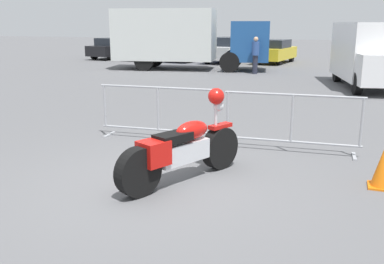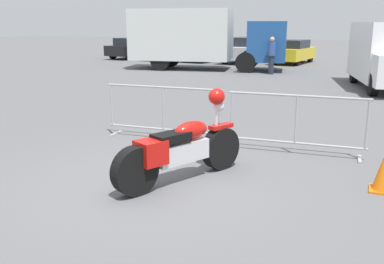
{
  "view_description": "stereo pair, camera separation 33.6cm",
  "coord_description": "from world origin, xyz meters",
  "px_view_note": "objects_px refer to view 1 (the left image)",
  "views": [
    {
      "loc": [
        2.44,
        -5.39,
        2.26
      ],
      "look_at": [
        0.27,
        0.59,
        0.65
      ],
      "focal_mm": 40.0,
      "sensor_mm": 36.0,
      "label": 1
    },
    {
      "loc": [
        2.75,
        -5.26,
        2.26
      ],
      "look_at": [
        0.27,
        0.59,
        0.65
      ],
      "focal_mm": 40.0,
      "sensor_mm": 36.0,
      "label": 2
    }
  ],
  "objects_px": {
    "motorcycle": "(183,148)",
    "parked_car_white": "(229,50)",
    "traffic_cone": "(382,168)",
    "parked_car_yellow": "(274,51)",
    "crowd_barrier_far": "(292,122)",
    "pedestrian": "(255,54)",
    "crowd_barrier_near": "(158,112)",
    "parked_car_black": "(114,48)",
    "parked_car_blue": "(189,49)",
    "parked_car_silver": "(150,49)",
    "delivery_van": "(371,53)",
    "box_truck": "(182,37)"
  },
  "relations": [
    {
      "from": "crowd_barrier_far",
      "to": "delivery_van",
      "type": "relative_size",
      "value": 0.46
    },
    {
      "from": "parked_car_silver",
      "to": "pedestrian",
      "type": "bearing_deg",
      "value": -117.58
    },
    {
      "from": "motorcycle",
      "to": "parked_car_blue",
      "type": "xyz_separation_m",
      "value": [
        -7.27,
        19.96,
        0.25
      ]
    },
    {
      "from": "crowd_barrier_far",
      "to": "delivery_van",
      "type": "distance_m",
      "value": 9.5
    },
    {
      "from": "parked_car_yellow",
      "to": "parked_car_blue",
      "type": "bearing_deg",
      "value": 100.07
    },
    {
      "from": "parked_car_white",
      "to": "motorcycle",
      "type": "bearing_deg",
      "value": -159.01
    },
    {
      "from": "motorcycle",
      "to": "traffic_cone",
      "type": "distance_m",
      "value": 2.84
    },
    {
      "from": "parked_car_silver",
      "to": "pedestrian",
      "type": "distance_m",
      "value": 9.86
    },
    {
      "from": "crowd_barrier_far",
      "to": "pedestrian",
      "type": "distance_m",
      "value": 12.57
    },
    {
      "from": "pedestrian",
      "to": "crowd_barrier_near",
      "type": "bearing_deg",
      "value": -103.57
    },
    {
      "from": "delivery_van",
      "to": "traffic_cone",
      "type": "relative_size",
      "value": 8.99
    },
    {
      "from": "delivery_van",
      "to": "pedestrian",
      "type": "xyz_separation_m",
      "value": [
        -4.81,
        2.81,
        -0.32
      ]
    },
    {
      "from": "motorcycle",
      "to": "delivery_van",
      "type": "bearing_deg",
      "value": 10.94
    },
    {
      "from": "parked_car_silver",
      "to": "parked_car_white",
      "type": "bearing_deg",
      "value": -84.59
    },
    {
      "from": "parked_car_blue",
      "to": "traffic_cone",
      "type": "height_order",
      "value": "parked_car_blue"
    },
    {
      "from": "parked_car_blue",
      "to": "pedestrian",
      "type": "distance_m",
      "value": 7.91
    },
    {
      "from": "traffic_cone",
      "to": "crowd_barrier_near",
      "type": "bearing_deg",
      "value": 162.02
    },
    {
      "from": "parked_car_yellow",
      "to": "pedestrian",
      "type": "height_order",
      "value": "pedestrian"
    },
    {
      "from": "motorcycle",
      "to": "crowd_barrier_far",
      "type": "height_order",
      "value": "motorcycle"
    },
    {
      "from": "parked_car_silver",
      "to": "parked_car_yellow",
      "type": "height_order",
      "value": "parked_car_silver"
    },
    {
      "from": "parked_car_blue",
      "to": "pedestrian",
      "type": "bearing_deg",
      "value": -129.27
    },
    {
      "from": "parked_car_white",
      "to": "parked_car_yellow",
      "type": "relative_size",
      "value": 1.1
    },
    {
      "from": "delivery_van",
      "to": "crowd_barrier_near",
      "type": "bearing_deg",
      "value": -36.98
    },
    {
      "from": "crowd_barrier_near",
      "to": "parked_car_white",
      "type": "bearing_deg",
      "value": 100.65
    },
    {
      "from": "parked_car_black",
      "to": "pedestrian",
      "type": "distance_m",
      "value": 12.11
    },
    {
      "from": "crowd_barrier_far",
      "to": "parked_car_white",
      "type": "relative_size",
      "value": 0.53
    },
    {
      "from": "crowd_barrier_far",
      "to": "box_truck",
      "type": "xyz_separation_m",
      "value": [
        -7.07,
        12.87,
        1.08
      ]
    },
    {
      "from": "parked_car_white",
      "to": "traffic_cone",
      "type": "height_order",
      "value": "parked_car_white"
    },
    {
      "from": "parked_car_silver",
      "to": "pedestrian",
      "type": "relative_size",
      "value": 2.49
    },
    {
      "from": "box_truck",
      "to": "delivery_van",
      "type": "relative_size",
      "value": 1.5
    },
    {
      "from": "motorcycle",
      "to": "parked_car_yellow",
      "type": "bearing_deg",
      "value": 30.98
    },
    {
      "from": "crowd_barrier_near",
      "to": "parked_car_blue",
      "type": "bearing_deg",
      "value": 108.39
    },
    {
      "from": "parked_car_black",
      "to": "parked_car_yellow",
      "type": "height_order",
      "value": "parked_car_yellow"
    },
    {
      "from": "motorcycle",
      "to": "parked_car_white",
      "type": "distance_m",
      "value": 20.2
    },
    {
      "from": "box_truck",
      "to": "pedestrian",
      "type": "relative_size",
      "value": 4.72
    },
    {
      "from": "motorcycle",
      "to": "crowd_barrier_far",
      "type": "distance_m",
      "value": 2.41
    },
    {
      "from": "motorcycle",
      "to": "parked_car_white",
      "type": "height_order",
      "value": "parked_car_white"
    },
    {
      "from": "crowd_barrier_near",
      "to": "parked_car_black",
      "type": "relative_size",
      "value": 0.58
    },
    {
      "from": "parked_car_white",
      "to": "delivery_van",
      "type": "bearing_deg",
      "value": -129.94
    },
    {
      "from": "parked_car_blue",
      "to": "parked_car_white",
      "type": "bearing_deg",
      "value": -88.8
    },
    {
      "from": "parked_car_blue",
      "to": "traffic_cone",
      "type": "relative_size",
      "value": 7.76
    },
    {
      "from": "pedestrian",
      "to": "traffic_cone",
      "type": "xyz_separation_m",
      "value": [
        4.63,
        -13.47,
        -0.63
      ]
    },
    {
      "from": "parked_car_yellow",
      "to": "pedestrian",
      "type": "bearing_deg",
      "value": -171.33
    },
    {
      "from": "parked_car_yellow",
      "to": "traffic_cone",
      "type": "height_order",
      "value": "parked_car_yellow"
    },
    {
      "from": "crowd_barrier_far",
      "to": "parked_car_yellow",
      "type": "relative_size",
      "value": 0.58
    },
    {
      "from": "motorcycle",
      "to": "pedestrian",
      "type": "xyz_separation_m",
      "value": [
        -1.88,
        14.18,
        0.42
      ]
    },
    {
      "from": "crowd_barrier_far",
      "to": "parked_car_blue",
      "type": "distance_m",
      "value": 19.89
    },
    {
      "from": "parked_car_blue",
      "to": "motorcycle",
      "type": "bearing_deg",
      "value": -152.23
    },
    {
      "from": "crowd_barrier_far",
      "to": "pedestrian",
      "type": "bearing_deg",
      "value": 104.7
    },
    {
      "from": "crowd_barrier_far",
      "to": "traffic_cone",
      "type": "bearing_deg",
      "value": -42.44
    }
  ]
}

